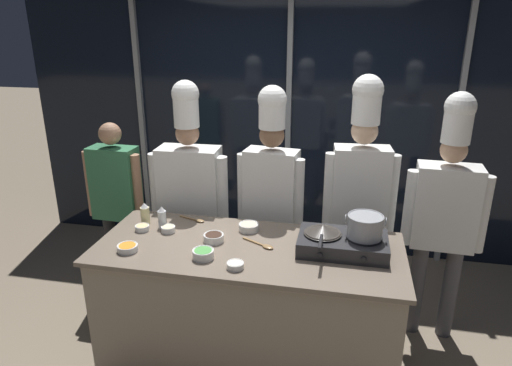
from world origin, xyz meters
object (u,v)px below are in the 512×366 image
(squeeze_bottle_oil, at_px, (145,214))
(person_guest, at_px, (117,195))
(squeeze_bottle_clear, at_px, (162,218))
(serving_spoon_slotted, at_px, (196,220))
(chef_sous, at_px, (271,188))
(prep_bowl_soy_glaze, at_px, (214,237))
(prep_bowl_onion, at_px, (235,265))
(serving_spoon_solid, at_px, (264,245))
(chef_pastry, at_px, (445,206))
(portable_stove, at_px, (343,243))
(chef_head, at_px, (190,188))
(stock_pot, at_px, (365,226))
(chef_line, at_px, (360,186))
(prep_bowl_carrots, at_px, (127,247))
(frying_pan, at_px, (323,230))
(prep_bowl_noodles, at_px, (168,229))
(prep_bowl_chicken, at_px, (249,227))
(prep_bowl_ginger, at_px, (142,227))
(prep_bowl_scallions, at_px, (203,253))

(squeeze_bottle_oil, height_order, person_guest, person_guest)
(squeeze_bottle_clear, distance_m, serving_spoon_slotted, 0.26)
(chef_sous, bearing_deg, prep_bowl_soy_glaze, 71.98)
(prep_bowl_onion, bearing_deg, person_guest, 143.72)
(squeeze_bottle_clear, relative_size, prep_bowl_soy_glaze, 1.18)
(squeeze_bottle_oil, height_order, serving_spoon_solid, squeeze_bottle_oil)
(serving_spoon_solid, height_order, chef_pastry, chef_pastry)
(chef_pastry, bearing_deg, portable_stove, 41.17)
(squeeze_bottle_clear, distance_m, prep_bowl_onion, 0.78)
(serving_spoon_slotted, distance_m, chef_head, 0.38)
(squeeze_bottle_clear, bearing_deg, serving_spoon_slotted, 38.33)
(portable_stove, height_order, stock_pot, stock_pot)
(chef_line, bearing_deg, serving_spoon_solid, 42.03)
(stock_pot, distance_m, squeeze_bottle_oil, 1.54)
(prep_bowl_carrots, relative_size, chef_line, 0.07)
(prep_bowl_carrots, bearing_deg, person_guest, 121.65)
(portable_stove, bearing_deg, serving_spoon_slotted, 166.71)
(frying_pan, relative_size, person_guest, 0.27)
(chef_sous, bearing_deg, squeeze_bottle_clear, 40.78)
(stock_pot, relative_size, chef_line, 0.13)
(frying_pan, height_order, prep_bowl_noodles, frying_pan)
(squeeze_bottle_clear, relative_size, chef_sous, 0.09)
(prep_bowl_soy_glaze, distance_m, prep_bowl_chicken, 0.28)
(squeeze_bottle_clear, height_order, chef_pastry, chef_pastry)
(prep_bowl_noodles, distance_m, person_guest, 0.85)
(prep_bowl_chicken, relative_size, chef_line, 0.07)
(frying_pan, bearing_deg, stock_pot, 0.93)
(prep_bowl_ginger, relative_size, chef_pastry, 0.05)
(squeeze_bottle_oil, relative_size, prep_bowl_noodles, 1.61)
(person_guest, distance_m, chef_sous, 1.30)
(squeeze_bottle_oil, distance_m, prep_bowl_chicken, 0.76)
(prep_bowl_noodles, bearing_deg, stock_pot, -1.47)
(prep_bowl_noodles, xyz_separation_m, chef_sous, (0.63, 0.53, 0.16))
(chef_sous, bearing_deg, serving_spoon_slotted, 38.85)
(prep_bowl_scallions, relative_size, chef_head, 0.07)
(person_guest, relative_size, chef_line, 0.79)
(prep_bowl_soy_glaze, distance_m, chef_sous, 0.68)
(chef_line, bearing_deg, prep_bowl_onion, 47.94)
(prep_bowl_noodles, relative_size, prep_bowl_carrots, 0.74)
(squeeze_bottle_oil, xyz_separation_m, prep_bowl_ginger, (0.03, -0.11, -0.05))
(prep_bowl_soy_glaze, height_order, prep_bowl_scallions, prep_bowl_scallions)
(frying_pan, distance_m, squeeze_bottle_clear, 1.13)
(squeeze_bottle_clear, height_order, person_guest, person_guest)
(squeeze_bottle_oil, distance_m, prep_bowl_soy_glaze, 0.59)
(squeeze_bottle_oil, distance_m, chef_sous, 0.95)
(squeeze_bottle_oil, xyz_separation_m, chef_pastry, (2.09, 0.41, 0.07))
(prep_bowl_onion, xyz_separation_m, prep_bowl_carrots, (-0.72, 0.07, 0.00))
(prep_bowl_chicken, xyz_separation_m, prep_bowl_carrots, (-0.69, -0.45, -0.01))
(serving_spoon_slotted, height_order, serving_spoon_solid, same)
(stock_pot, relative_size, prep_bowl_ginger, 2.51)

